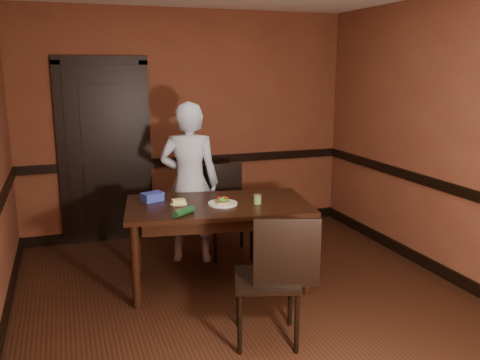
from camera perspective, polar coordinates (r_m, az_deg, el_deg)
floor at (r=4.51m, az=1.51°, el=-14.07°), size 4.00×4.50×0.01m
wall_back at (r=6.22m, az=-5.82°, el=6.28°), size 4.00×0.02×2.70m
wall_front at (r=2.20m, az=23.14°, el=-6.20°), size 4.00×0.02×2.70m
wall_right at (r=5.15m, az=22.97°, el=4.06°), size 0.02×4.50×2.70m
dado_back at (r=6.27m, az=-5.70°, el=2.17°), size 4.00×0.03×0.10m
dado_right at (r=5.21m, az=22.43°, el=-0.84°), size 0.03×4.50×0.10m
baseboard_back at (r=6.48m, az=-5.54°, el=-5.16°), size 4.00×0.03×0.12m
baseboard_left at (r=4.28m, az=-25.29°, el=-15.99°), size 0.03×4.50×0.12m
baseboard_right at (r=5.46m, az=21.69°, el=-9.46°), size 0.03×4.50×0.12m
door at (r=6.07m, az=-14.91°, el=3.30°), size 1.05×0.07×2.20m
dining_table at (r=4.84m, az=-2.45°, el=-7.13°), size 1.81×1.20×0.79m
chair_far at (r=5.51m, az=-1.26°, el=-3.57°), size 0.49×0.49×0.98m
chair_near at (r=3.83m, az=3.00°, el=-10.81°), size 0.59×0.59×1.00m
person at (r=5.31m, az=-5.69°, el=-0.33°), size 0.72×0.59×1.69m
sandwich_plate at (r=4.67m, az=-1.97°, el=-2.54°), size 0.27×0.27×0.07m
sauce_jar at (r=4.69m, az=1.97°, el=-2.14°), size 0.08×0.08×0.09m
cheese_saucer at (r=4.70m, az=-6.91°, el=-2.51°), size 0.16×0.16×0.05m
food_tub at (r=4.85m, az=-9.81°, el=-1.88°), size 0.23×0.19×0.08m
wrapped_veg at (r=4.35m, az=-6.33°, el=-3.55°), size 0.22×0.19×0.06m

